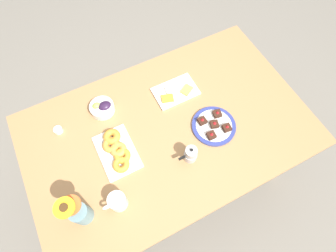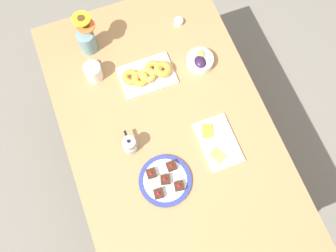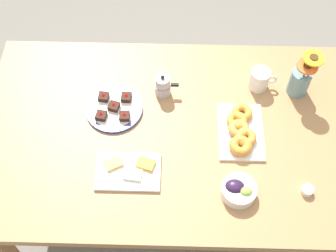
{
  "view_description": "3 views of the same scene",
  "coord_description": "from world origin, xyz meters",
  "px_view_note": "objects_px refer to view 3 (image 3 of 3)",
  "views": [
    {
      "loc": [
        0.29,
        0.57,
        2.08
      ],
      "look_at": [
        0.0,
        0.0,
        0.78
      ],
      "focal_mm": 28.0,
      "sensor_mm": 36.0,
      "label": 1
    },
    {
      "loc": [
        -0.56,
        0.21,
        2.48
      ],
      "look_at": [
        0.0,
        0.0,
        0.78
      ],
      "focal_mm": 40.0,
      "sensor_mm": 36.0,
      "label": 2
    },
    {
      "loc": [
        0.03,
        -1.07,
        2.42
      ],
      "look_at": [
        0.0,
        0.0,
        0.78
      ],
      "focal_mm": 50.0,
      "sensor_mm": 36.0,
      "label": 3
    }
  ],
  "objects_px": {
    "flower_vase": "(301,79)",
    "dining_table": "(168,141)",
    "moka_pot": "(163,86)",
    "grape_bowl": "(238,190)",
    "croissant_platter": "(241,131)",
    "coffee_mug": "(260,79)",
    "dessert_plate": "(114,109)",
    "jam_cup_honey": "(307,190)",
    "cheese_platter": "(129,171)"
  },
  "relations": [
    {
      "from": "croissant_platter",
      "to": "dessert_plate",
      "type": "height_order",
      "value": "same"
    },
    {
      "from": "grape_bowl",
      "to": "dining_table",
      "type": "bearing_deg",
      "value": 134.81
    },
    {
      "from": "flower_vase",
      "to": "dining_table",
      "type": "bearing_deg",
      "value": -158.25
    },
    {
      "from": "dessert_plate",
      "to": "cheese_platter",
      "type": "bearing_deg",
      "value": -74.27
    },
    {
      "from": "grape_bowl",
      "to": "flower_vase",
      "type": "bearing_deg",
      "value": 60.16
    },
    {
      "from": "grape_bowl",
      "to": "croissant_platter",
      "type": "xyz_separation_m",
      "value": [
        0.03,
        0.28,
        -0.01
      ]
    },
    {
      "from": "jam_cup_honey",
      "to": "moka_pot",
      "type": "xyz_separation_m",
      "value": [
        -0.58,
        0.47,
        0.03
      ]
    },
    {
      "from": "grape_bowl",
      "to": "flower_vase",
      "type": "distance_m",
      "value": 0.59
    },
    {
      "from": "croissant_platter",
      "to": "dining_table",
      "type": "bearing_deg",
      "value": 179.05
    },
    {
      "from": "dining_table",
      "to": "grape_bowl",
      "type": "distance_m",
      "value": 0.41
    },
    {
      "from": "coffee_mug",
      "to": "cheese_platter",
      "type": "distance_m",
      "value": 0.72
    },
    {
      "from": "coffee_mug",
      "to": "grape_bowl",
      "type": "bearing_deg",
      "value": -102.84
    },
    {
      "from": "coffee_mug",
      "to": "cheese_platter",
      "type": "bearing_deg",
      "value": -140.79
    },
    {
      "from": "grape_bowl",
      "to": "cheese_platter",
      "type": "xyz_separation_m",
      "value": [
        -0.43,
        0.08,
        -0.02
      ]
    },
    {
      "from": "coffee_mug",
      "to": "flower_vase",
      "type": "relative_size",
      "value": 0.51
    },
    {
      "from": "grape_bowl",
      "to": "moka_pot",
      "type": "xyz_separation_m",
      "value": [
        -0.31,
        0.49,
        0.02
      ]
    },
    {
      "from": "flower_vase",
      "to": "cheese_platter",
      "type": "bearing_deg",
      "value": -149.46
    },
    {
      "from": "grape_bowl",
      "to": "jam_cup_honey",
      "type": "distance_m",
      "value": 0.27
    },
    {
      "from": "coffee_mug",
      "to": "flower_vase",
      "type": "xyz_separation_m",
      "value": [
        0.17,
        -0.02,
        0.03
      ]
    },
    {
      "from": "coffee_mug",
      "to": "dessert_plate",
      "type": "height_order",
      "value": "coffee_mug"
    },
    {
      "from": "grape_bowl",
      "to": "croissant_platter",
      "type": "distance_m",
      "value": 0.28
    },
    {
      "from": "croissant_platter",
      "to": "jam_cup_honey",
      "type": "relative_size",
      "value": 6.05
    },
    {
      "from": "croissant_platter",
      "to": "grape_bowl",
      "type": "bearing_deg",
      "value": -95.37
    },
    {
      "from": "dessert_plate",
      "to": "flower_vase",
      "type": "bearing_deg",
      "value": 8.78
    },
    {
      "from": "grape_bowl",
      "to": "moka_pot",
      "type": "distance_m",
      "value": 0.58
    },
    {
      "from": "moka_pot",
      "to": "jam_cup_honey",
      "type": "bearing_deg",
      "value": -39.2
    },
    {
      "from": "grape_bowl",
      "to": "croissant_platter",
      "type": "height_order",
      "value": "grape_bowl"
    },
    {
      "from": "flower_vase",
      "to": "moka_pot",
      "type": "distance_m",
      "value": 0.6
    },
    {
      "from": "dessert_plate",
      "to": "flower_vase",
      "type": "relative_size",
      "value": 1.03
    },
    {
      "from": "coffee_mug",
      "to": "flower_vase",
      "type": "height_order",
      "value": "flower_vase"
    },
    {
      "from": "cheese_platter",
      "to": "jam_cup_honey",
      "type": "xyz_separation_m",
      "value": [
        0.7,
        -0.07,
        0.01
      ]
    },
    {
      "from": "croissant_platter",
      "to": "flower_vase",
      "type": "relative_size",
      "value": 1.2
    },
    {
      "from": "coffee_mug",
      "to": "cheese_platter",
      "type": "height_order",
      "value": "coffee_mug"
    },
    {
      "from": "dining_table",
      "to": "dessert_plate",
      "type": "bearing_deg",
      "value": 156.49
    },
    {
      "from": "dessert_plate",
      "to": "moka_pot",
      "type": "height_order",
      "value": "moka_pot"
    },
    {
      "from": "dining_table",
      "to": "cheese_platter",
      "type": "xyz_separation_m",
      "value": [
        -0.15,
        -0.2,
        0.09
      ]
    },
    {
      "from": "coffee_mug",
      "to": "dessert_plate",
      "type": "distance_m",
      "value": 0.66
    },
    {
      "from": "grape_bowl",
      "to": "dessert_plate",
      "type": "distance_m",
      "value": 0.65
    },
    {
      "from": "cheese_platter",
      "to": "grape_bowl",
      "type": "bearing_deg",
      "value": -10.81
    },
    {
      "from": "moka_pot",
      "to": "dining_table",
      "type": "bearing_deg",
      "value": -82.17
    },
    {
      "from": "jam_cup_honey",
      "to": "dessert_plate",
      "type": "relative_size",
      "value": 0.19
    },
    {
      "from": "croissant_platter",
      "to": "moka_pot",
      "type": "bearing_deg",
      "value": 148.03
    },
    {
      "from": "moka_pot",
      "to": "coffee_mug",
      "type": "bearing_deg",
      "value": 6.57
    },
    {
      "from": "coffee_mug",
      "to": "croissant_platter",
      "type": "distance_m",
      "value": 0.28
    },
    {
      "from": "flower_vase",
      "to": "moka_pot",
      "type": "height_order",
      "value": "flower_vase"
    },
    {
      "from": "dining_table",
      "to": "jam_cup_honey",
      "type": "xyz_separation_m",
      "value": [
        0.55,
        -0.27,
        0.1
      ]
    },
    {
      "from": "cheese_platter",
      "to": "moka_pot",
      "type": "height_order",
      "value": "moka_pot"
    },
    {
      "from": "dessert_plate",
      "to": "moka_pot",
      "type": "xyz_separation_m",
      "value": [
        0.21,
        0.1,
        0.04
      ]
    },
    {
      "from": "grape_bowl",
      "to": "jam_cup_honey",
      "type": "relative_size",
      "value": 2.9
    },
    {
      "from": "dessert_plate",
      "to": "jam_cup_honey",
      "type": "bearing_deg",
      "value": -25.26
    }
  ]
}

